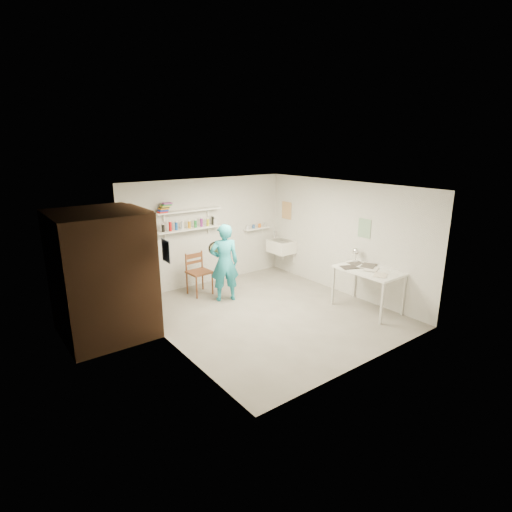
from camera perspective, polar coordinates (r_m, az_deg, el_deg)
floor at (r=7.71m, az=1.81°, el=-8.26°), size 4.00×4.50×0.02m
ceiling at (r=7.07m, az=1.98°, el=9.94°), size 4.00×4.50×0.02m
wall_back at (r=9.11m, az=-7.06°, el=3.46°), size 4.00×0.02×2.40m
wall_front at (r=5.80m, az=16.06°, el=-4.32°), size 4.00×0.02×2.40m
wall_left at (r=6.29m, az=-12.56°, el=-2.49°), size 0.02×4.50×2.40m
wall_right at (r=8.66m, az=12.32°, el=2.56°), size 0.02×4.50×2.40m
doorway_recess at (r=7.28m, az=-15.80°, el=-1.83°), size 0.02×0.90×2.00m
corridor_box at (r=7.06m, az=-21.18°, el=-2.45°), size 1.40×1.50×2.10m
door_lintel at (r=7.05m, az=-16.28°, el=6.35°), size 0.06×1.05×0.10m
door_jamb_near at (r=6.84m, az=-14.09°, el=-2.84°), size 0.06×0.10×2.00m
door_jamb_far at (r=7.74m, az=-17.03°, el=-0.89°), size 0.06×0.10×2.00m
shelf_lower at (r=8.74m, az=-9.50°, el=3.83°), size 1.50×0.22×0.03m
shelf_upper at (r=8.66m, az=-9.62°, el=6.42°), size 1.50×0.22×0.03m
ledge_shelf at (r=9.79m, az=0.09°, el=3.96°), size 0.70×0.14×0.03m
poster_left at (r=6.24m, az=-12.76°, el=0.71°), size 0.01×0.28×0.36m
poster_right_a at (r=9.82m, az=4.39°, el=6.51°), size 0.01×0.34×0.42m
poster_right_b at (r=8.24m, az=15.22°, el=3.84°), size 0.01×0.30×0.38m
belfast_sink at (r=9.77m, az=3.62°, el=1.38°), size 0.48×0.60×0.30m
man at (r=8.10m, az=-4.53°, el=-0.97°), size 0.68×0.57×1.60m
wall_clock at (r=8.15m, az=-5.82°, el=1.06°), size 0.28×0.14×0.29m
wooden_chair at (r=8.57m, az=-8.10°, el=-2.29°), size 0.49×0.47×0.98m
work_table at (r=8.01m, az=15.62°, el=-4.66°), size 0.74×1.23×0.82m
desk_lamp at (r=8.26m, az=14.12°, el=0.67°), size 0.15×0.15×0.15m
spray_cans at (r=8.72m, az=-9.53°, el=4.48°), size 1.31×0.06×0.17m
book_stack at (r=8.42m, az=-12.94°, el=6.75°), size 0.30×0.14×0.20m
ledge_pots at (r=9.77m, az=0.09°, el=4.31°), size 0.48×0.07×0.09m
papers at (r=7.88m, az=15.84°, el=-1.76°), size 0.30×0.22×0.03m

